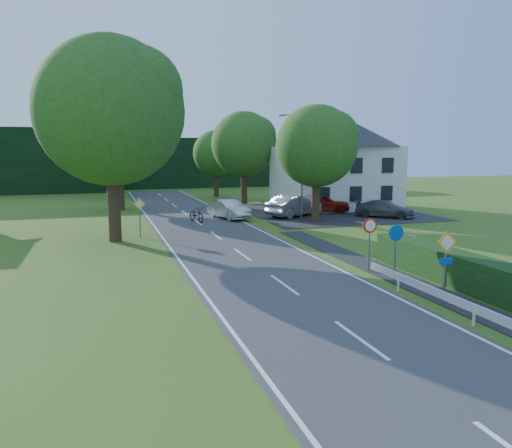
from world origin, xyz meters
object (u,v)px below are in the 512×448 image
object	(u,v)px
motorcycle	(197,214)
streetlight	(300,161)
moving_car	(229,209)
parked_car_grey	(385,209)
parked_car_silver_a	(294,206)
parasol	(309,206)
parked_car_red	(320,203)

from	to	relation	value
motorcycle	streetlight	bearing A→B (deg)	-18.63
streetlight	moving_car	distance (m)	6.63
parked_car_grey	streetlight	bearing A→B (deg)	119.36
moving_car	motorcycle	size ratio (longest dim) A/B	2.11
parked_car_silver_a	parked_car_grey	bearing A→B (deg)	-140.33
moving_car	parasol	bearing A→B (deg)	-31.77
streetlight	parasol	size ratio (longest dim) A/B	3.81
streetlight	parasol	world-z (taller)	streetlight
parked_car_silver_a	parked_car_grey	world-z (taller)	parked_car_silver_a
streetlight	parked_car_silver_a	xyz separation A→B (m)	(-0.04, 1.00, -3.58)
parked_car_grey	parasol	xyz separation A→B (m)	(-6.03, 1.07, 0.28)
parked_car_red	parasol	size ratio (longest dim) A/B	2.34
motorcycle	parked_car_grey	size ratio (longest dim) A/B	0.46
parked_car_red	streetlight	bearing A→B (deg)	143.83
moving_car	parked_car_silver_a	distance (m)	5.33
parked_car_red	parked_car_grey	bearing A→B (deg)	-126.27
moving_car	parasol	distance (m)	6.16
streetlight	parked_car_silver_a	bearing A→B (deg)	92.27
motorcycle	parked_car_red	distance (m)	11.25
motorcycle	parked_car_red	bearing A→B (deg)	-4.81
parked_car_grey	parasol	size ratio (longest dim) A/B	2.18
moving_car	parasol	size ratio (longest dim) A/B	2.12
parked_car_silver_a	motorcycle	bearing A→B (deg)	65.95
moving_car	parked_car_grey	xyz separation A→B (m)	(11.94, -2.80, -0.07)
parked_car_silver_a	moving_car	bearing A→B (deg)	58.46
streetlight	parked_car_red	size ratio (longest dim) A/B	1.63
motorcycle	parasol	size ratio (longest dim) A/B	1.00
moving_car	motorcycle	world-z (taller)	moving_car
parked_car_silver_a	parasol	world-z (taller)	parasol
parked_car_silver_a	streetlight	bearing A→B (deg)	153.20
streetlight	motorcycle	world-z (taller)	streetlight
motorcycle	parasol	bearing A→B (deg)	-21.81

